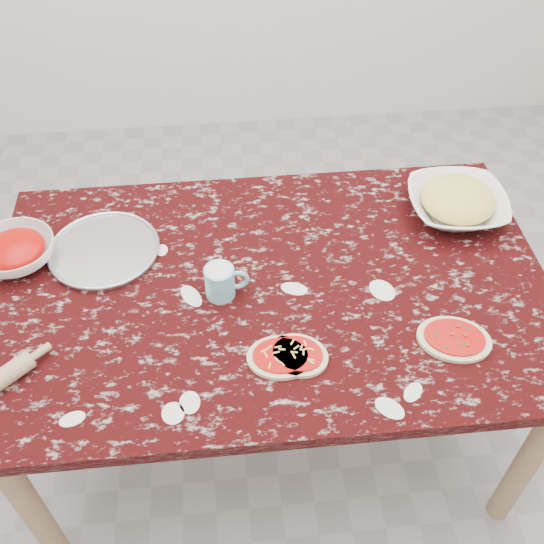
% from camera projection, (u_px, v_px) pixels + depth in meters
% --- Properties ---
extents(ground, '(4.00, 4.00, 0.00)m').
position_uv_depth(ground, '(272.00, 419.00, 2.34)').
color(ground, gray).
extents(worktable, '(1.60, 1.00, 0.75)m').
position_uv_depth(worktable, '(272.00, 303.00, 1.86)').
color(worktable, black).
rests_on(worktable, ground).
extents(pizza_tray, '(0.40, 0.40, 0.01)m').
position_uv_depth(pizza_tray, '(104.00, 251.00, 1.88)').
color(pizza_tray, '#B2B2B7').
rests_on(pizza_tray, worktable).
extents(sauce_bowl, '(0.29, 0.29, 0.07)m').
position_uv_depth(sauce_bowl, '(16.00, 252.00, 1.83)').
color(sauce_bowl, white).
rests_on(sauce_bowl, worktable).
extents(cheese_bowl, '(0.32, 0.32, 0.08)m').
position_uv_depth(cheese_bowl, '(456.00, 205.00, 1.98)').
color(cheese_bowl, white).
rests_on(cheese_bowl, worktable).
extents(flour_mug, '(0.13, 0.08, 0.10)m').
position_uv_depth(flour_mug, '(221.00, 281.00, 1.73)').
color(flour_mug, '#70C2C9').
rests_on(flour_mug, worktable).
extents(pizza_left, '(0.19, 0.15, 0.02)m').
position_uv_depth(pizza_left, '(280.00, 357.00, 1.61)').
color(pizza_left, beige).
rests_on(pizza_left, worktable).
extents(pizza_mid, '(0.20, 0.19, 0.02)m').
position_uv_depth(pizza_mid, '(298.00, 355.00, 1.61)').
color(pizza_mid, beige).
rests_on(pizza_mid, worktable).
extents(pizza_right, '(0.23, 0.20, 0.02)m').
position_uv_depth(pizza_right, '(454.00, 339.00, 1.65)').
color(pizza_right, beige).
rests_on(pizza_right, worktable).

